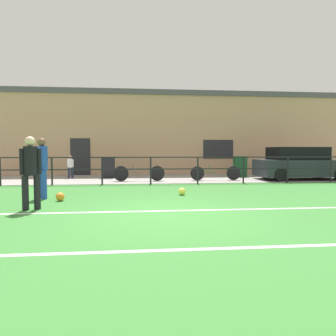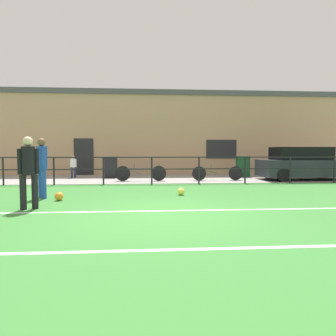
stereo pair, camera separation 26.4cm
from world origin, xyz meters
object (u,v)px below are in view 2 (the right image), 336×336
player_goalkeeper (28,168)px  soccer_ball_match (181,192)px  bicycle_parked_0 (217,173)px  bicycle_parked_1 (141,173)px  spectator_child (73,165)px  parked_car_red (303,164)px  trash_bin_1 (111,167)px  player_striker (42,164)px  trash_bin_0 (243,166)px  soccer_ball_spare (59,196)px

player_goalkeeper → soccer_ball_match: size_ratio=7.52×
soccer_ball_match → bicycle_parked_0: 4.98m
soccer_ball_match → bicycle_parked_1: size_ratio=0.10×
soccer_ball_match → spectator_child: size_ratio=0.20×
soccer_ball_match → parked_car_red: size_ratio=0.06×
bicycle_parked_1 → trash_bin_1: 2.40m
player_striker → bicycle_parked_1: bearing=115.2°
bicycle_parked_1 → trash_bin_0: bearing=18.9°
player_goalkeeper → soccer_ball_spare: player_goalkeeper is taller
player_goalkeeper → parked_car_red: player_goalkeeper is taller
parked_car_red → bicycle_parked_1: parked_car_red is taller
soccer_ball_match → bicycle_parked_0: size_ratio=0.10×
soccer_ball_spare → parked_car_red: (9.93, 5.25, 0.64)m
soccer_ball_spare → bicycle_parked_1: bearing=67.0°
soccer_ball_spare → trash_bin_0: size_ratio=0.22×
soccer_ball_match → parked_car_red: parked_car_red is taller
bicycle_parked_0 → bicycle_parked_1: bearing=180.0°
bicycle_parked_1 → trash_bin_0: trash_bin_0 is taller
spectator_child → trash_bin_1: 1.89m
spectator_child → trash_bin_1: bearing=162.6°
bicycle_parked_1 → trash_bin_0: size_ratio=2.14×
soccer_ball_match → trash_bin_0: bearing=57.3°
bicycle_parked_0 → trash_bin_0: 2.59m
bicycle_parked_1 → trash_bin_1: (-1.54, 1.83, 0.18)m
player_striker → soccer_ball_spare: (0.62, -0.51, -0.89)m
player_goalkeeper → trash_bin_1: player_goalkeeper is taller
spectator_child → soccer_ball_match: bearing=109.0°
soccer_ball_spare → spectator_child: bearing=99.8°
bicycle_parked_0 → trash_bin_1: size_ratio=2.22×
soccer_ball_spare → player_goalkeeper: bearing=-106.1°
parked_car_red → soccer_ball_spare: bearing=-152.1°
player_striker → soccer_ball_spare: bearing=16.5°
soccer_ball_match → bicycle_parked_1: bicycle_parked_1 is taller
soccer_ball_match → soccer_ball_spare: size_ratio=0.97×
bicycle_parked_0 → trash_bin_0: size_ratio=2.18×
player_goalkeeper → soccer_ball_spare: (0.36, 1.24, -0.87)m
parked_car_red → bicycle_parked_1: (-7.71, -0.02, -0.38)m
bicycle_parked_0 → trash_bin_1: 5.42m
soccer_ball_spare → spectator_child: size_ratio=0.21×
soccer_ball_spare → trash_bin_0: (7.58, 7.07, 0.45)m
player_striker → spectator_child: player_striker is taller
spectator_child → trash_bin_0: spectator_child is taller
player_striker → soccer_ball_match: player_striker is taller
bicycle_parked_0 → soccer_ball_spare: bearing=-137.8°
spectator_child → trash_bin_0: (8.79, 0.03, -0.10)m
player_goalkeeper → parked_car_red: size_ratio=0.42×
soccer_ball_spare → spectator_child: 7.16m
soccer_ball_spare → bicycle_parked_1: size_ratio=0.10×
parked_car_red → player_striker: bearing=-155.8°
soccer_ball_spare → parked_car_red: bearing=27.9°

